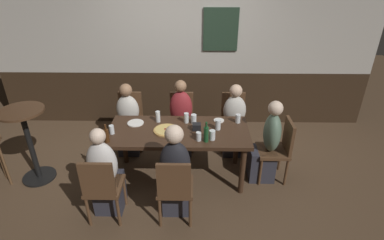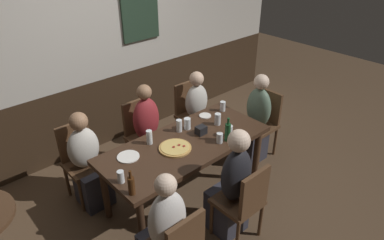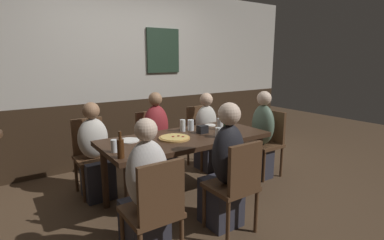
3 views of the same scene
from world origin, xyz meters
TOP-DOWN VIEW (x-y plane):
  - ground_plane at (0.00, 0.00)m, footprint 12.00×12.00m
  - wall_back at (0.00, 1.65)m, footprint 6.40×0.13m
  - dining_table at (0.00, 0.00)m, footprint 1.83×0.81m
  - chair_right_far at (0.81, 0.82)m, footprint 0.40×0.40m
  - chair_head_east at (1.33, 0.00)m, footprint 0.40×0.40m
  - chair_left_near at (-0.81, -0.82)m, footprint 0.40×0.40m
  - chair_mid_far at (0.00, 0.82)m, footprint 0.40×0.40m
  - chair_mid_near at (0.00, -0.82)m, footprint 0.40×0.40m
  - chair_left_far at (-0.81, 0.82)m, footprint 0.40×0.40m
  - person_right_far at (0.81, 0.65)m, footprint 0.34×0.37m
  - person_head_east at (1.17, 0.00)m, footprint 0.37×0.34m
  - person_left_near at (-0.81, -0.66)m, footprint 0.34×0.37m
  - person_mid_far at (-0.00, 0.66)m, footprint 0.34×0.37m
  - person_mid_near at (0.00, -0.66)m, footprint 0.34×0.37m
  - person_left_far at (-0.81, 0.65)m, footprint 0.34×0.37m
  - pizza at (-0.16, -0.02)m, footprint 0.33×0.33m
  - beer_glass_half at (-0.84, -0.10)m, footprint 0.06×0.06m
  - tumbler_short at (0.79, 0.22)m, footprint 0.07×0.07m
  - tumbler_water at (-0.29, 0.23)m, footprint 0.06×0.06m
  - highball_clear at (0.51, 0.03)m, footprint 0.07×0.07m
  - pint_glass_pale at (0.20, 0.19)m, footprint 0.07×0.07m
  - pint_glass_stout at (0.43, -0.22)m, footprint 0.08×0.08m
  - pint_glass_amber at (0.26, -0.24)m, footprint 0.07×0.07m
  - beer_glass_tall at (0.10, 0.21)m, footprint 0.06×0.06m
  - beer_bottle_green at (0.35, -0.26)m, footprint 0.06×0.06m
  - beer_bottle_brown at (-0.85, -0.29)m, footprint 0.06×0.06m
  - plate_white_large at (-0.59, 0.18)m, footprint 0.22×0.22m
  - plate_white_small at (0.54, 0.27)m, footprint 0.14×0.14m
  - condiment_caddy at (0.24, 0.01)m, footprint 0.11×0.09m
  - side_bar_table at (-1.95, -0.07)m, footprint 0.56×0.56m

SIDE VIEW (x-z plane):
  - ground_plane at x=0.00m, z-range 0.00..0.00m
  - person_right_far at x=0.81m, z-range -0.09..1.01m
  - person_left_far at x=-0.81m, z-range -0.09..1.01m
  - person_left_near at x=-0.81m, z-range -0.09..1.06m
  - person_mid_far at x=0.00m, z-range -0.09..1.06m
  - person_head_east at x=1.17m, z-range -0.09..1.07m
  - chair_right_far at x=0.81m, z-range 0.06..0.94m
  - chair_head_east at x=1.33m, z-range 0.06..0.94m
  - chair_left_near at x=-0.81m, z-range 0.06..0.94m
  - chair_mid_far at x=0.00m, z-range 0.06..0.94m
  - chair_mid_near at x=0.00m, z-range 0.06..0.94m
  - chair_left_far at x=-0.81m, z-range 0.06..0.94m
  - person_mid_near at x=0.00m, z-range -0.09..1.11m
  - side_bar_table at x=-1.95m, z-range 0.09..1.14m
  - dining_table at x=0.00m, z-range 0.29..1.03m
  - plate_white_large at x=-0.59m, z-range 0.74..0.75m
  - plate_white_small at x=0.54m, z-range 0.74..0.75m
  - pizza at x=-0.16m, z-range 0.74..0.77m
  - condiment_caddy at x=0.24m, z-range 0.74..0.83m
  - pint_glass_amber at x=0.26m, z-range 0.73..0.84m
  - beer_glass_half at x=-0.84m, z-range 0.73..0.85m
  - tumbler_short at x=0.79m, z-range 0.73..0.85m
  - pint_glass_stout at x=0.43m, z-range 0.73..0.85m
  - highball_clear at x=0.51m, z-range 0.73..0.87m
  - pint_glass_pale at x=0.20m, z-range 0.73..0.86m
  - beer_glass_tall at x=0.10m, z-range 0.73..0.87m
  - tumbler_water at x=-0.29m, z-range 0.73..0.88m
  - beer_bottle_brown at x=-0.85m, z-range 0.71..0.95m
  - beer_bottle_green at x=0.35m, z-range 0.71..0.98m
  - wall_back at x=0.00m, z-range 0.00..2.60m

